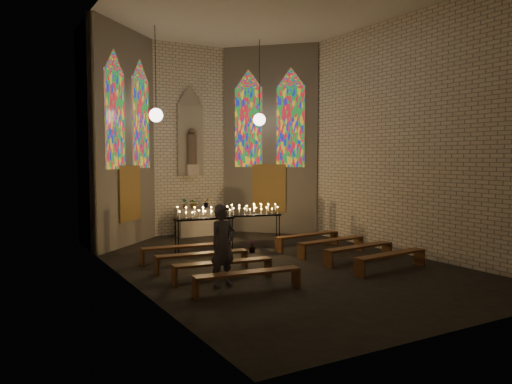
% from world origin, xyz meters
% --- Properties ---
extents(floor, '(12.00, 12.00, 0.00)m').
position_xyz_m(floor, '(0.00, 0.00, 0.00)').
color(floor, black).
rests_on(floor, ground).
extents(room, '(8.22, 12.43, 7.00)m').
position_xyz_m(room, '(-0.00, 3.37, 3.72)').
color(room, beige).
rests_on(room, ground).
extents(altar, '(1.40, 0.60, 1.00)m').
position_xyz_m(altar, '(0.00, 5.45, 0.50)').
color(altar, '#C1B19D').
rests_on(altar, ground).
extents(flower_vase_left, '(0.21, 0.15, 0.38)m').
position_xyz_m(flower_vase_left, '(-0.42, 5.50, 1.19)').
color(flower_vase_left, '#4C723F').
rests_on(flower_vase_left, altar).
extents(flower_vase_center, '(0.38, 0.33, 0.40)m').
position_xyz_m(flower_vase_center, '(-0.04, 5.55, 1.20)').
color(flower_vase_center, '#4C723F').
rests_on(flower_vase_center, altar).
extents(flower_vase_right, '(0.24, 0.20, 0.40)m').
position_xyz_m(flower_vase_right, '(0.46, 5.52, 1.20)').
color(flower_vase_right, '#4C723F').
rests_on(flower_vase_right, altar).
extents(aisle_flower_pot, '(0.23, 0.23, 0.36)m').
position_xyz_m(aisle_flower_pot, '(0.20, 1.59, 0.18)').
color(aisle_flower_pot, '#4C723F').
rests_on(aisle_flower_pot, ground).
extents(votive_stand_left, '(1.83, 0.61, 1.32)m').
position_xyz_m(votive_stand_left, '(-1.05, 2.30, 1.13)').
color(votive_stand_left, black).
rests_on(votive_stand_left, ground).
extents(votive_stand_right, '(1.75, 0.79, 1.25)m').
position_xyz_m(votive_stand_right, '(0.92, 2.70, 1.07)').
color(votive_stand_right, black).
rests_on(votive_stand_right, ground).
extents(pew_left_0, '(2.39, 0.57, 0.45)m').
position_xyz_m(pew_left_0, '(-2.06, 1.34, 0.37)').
color(pew_left_0, '#573219').
rests_on(pew_left_0, ground).
extents(pew_right_0, '(2.39, 0.57, 0.45)m').
position_xyz_m(pew_right_0, '(2.06, 1.34, 0.37)').
color(pew_right_0, '#573219').
rests_on(pew_right_0, ground).
extents(pew_left_1, '(2.39, 0.57, 0.45)m').
position_xyz_m(pew_left_1, '(-2.06, 0.14, 0.37)').
color(pew_left_1, '#573219').
rests_on(pew_left_1, ground).
extents(pew_right_1, '(2.39, 0.57, 0.45)m').
position_xyz_m(pew_right_1, '(2.06, 0.14, 0.37)').
color(pew_right_1, '#573219').
rests_on(pew_right_1, ground).
extents(pew_left_2, '(2.39, 0.57, 0.45)m').
position_xyz_m(pew_left_2, '(-2.06, -1.06, 0.37)').
color(pew_left_2, '#573219').
rests_on(pew_left_2, ground).
extents(pew_right_2, '(2.39, 0.57, 0.45)m').
position_xyz_m(pew_right_2, '(2.06, -1.06, 0.37)').
color(pew_right_2, '#573219').
rests_on(pew_right_2, ground).
extents(pew_left_3, '(2.39, 0.57, 0.45)m').
position_xyz_m(pew_left_3, '(-2.06, -2.26, 0.37)').
color(pew_left_3, '#573219').
rests_on(pew_left_3, ground).
extents(pew_right_3, '(2.39, 0.57, 0.45)m').
position_xyz_m(pew_right_3, '(2.06, -2.26, 0.37)').
color(pew_right_3, '#573219').
rests_on(pew_right_3, ground).
extents(visitor, '(0.75, 0.58, 1.82)m').
position_xyz_m(visitor, '(-2.26, -1.47, 0.91)').
color(visitor, '#4B4C56').
rests_on(visitor, ground).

